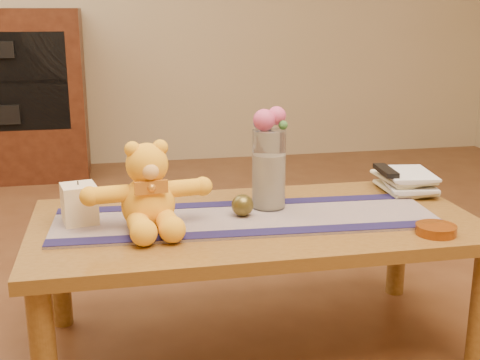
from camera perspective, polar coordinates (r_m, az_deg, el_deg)
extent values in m
plane|color=#4F2B16|center=(2.19, 1.33, -14.77)|extent=(5.50, 5.50, 0.00)
cube|color=brown|center=(2.01, 1.40, -4.06)|extent=(1.40, 0.70, 0.04)
cylinder|color=brown|center=(1.80, -17.38, -15.04)|extent=(0.07, 0.07, 0.41)
cylinder|color=brown|center=(2.32, -16.07, -7.89)|extent=(0.07, 0.07, 0.41)
cylinder|color=brown|center=(2.55, 14.11, -5.65)|extent=(0.07, 0.07, 0.41)
cube|color=#1B204D|center=(1.99, 0.59, -3.49)|extent=(1.22, 0.41, 0.01)
cube|color=#17133A|center=(1.85, 1.30, -4.77)|extent=(1.20, 0.12, 0.00)
cube|color=#17133A|center=(2.12, -0.03, -2.12)|extent=(1.20, 0.12, 0.00)
cube|color=beige|center=(1.98, -14.37, -2.09)|extent=(0.12, 0.12, 0.12)
cylinder|color=black|center=(1.97, -14.50, -0.25)|extent=(0.00, 0.00, 0.01)
cylinder|color=silver|center=(2.05, 2.63, 0.98)|extent=(0.11, 0.11, 0.26)
cylinder|color=beige|center=(2.06, 2.62, -0.07)|extent=(0.09, 0.09, 0.18)
sphere|color=#C44572|center=(2.00, 2.20, 5.47)|extent=(0.07, 0.07, 0.07)
sphere|color=#C44572|center=(2.03, 3.34, 5.85)|extent=(0.06, 0.06, 0.06)
sphere|color=#5459B7|center=(2.05, 2.72, 5.51)|extent=(0.04, 0.04, 0.04)
sphere|color=#5459B7|center=(2.03, 1.72, 5.18)|extent=(0.04, 0.04, 0.04)
sphere|color=#33662D|center=(2.01, 3.93, 4.99)|extent=(0.03, 0.03, 0.03)
sphere|color=#4E431A|center=(1.99, 0.23, -2.31)|extent=(0.08, 0.08, 0.07)
imported|color=beige|center=(2.33, 12.91, -0.88)|extent=(0.17, 0.23, 0.02)
imported|color=beige|center=(2.33, 13.09, -0.45)|extent=(0.20, 0.25, 0.02)
imported|color=beige|center=(2.32, 12.80, 0.04)|extent=(0.17, 0.23, 0.02)
imported|color=beige|center=(2.32, 13.10, 0.47)|extent=(0.19, 0.24, 0.02)
cube|color=black|center=(2.31, 13.10, 0.84)|extent=(0.06, 0.16, 0.02)
cylinder|color=#BF5914|center=(1.95, 17.36, -4.32)|extent=(0.15, 0.15, 0.03)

